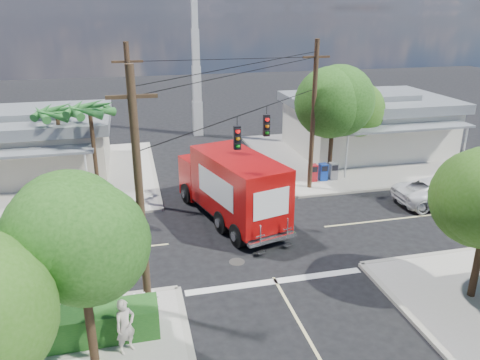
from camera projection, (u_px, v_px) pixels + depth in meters
name	position (u px, v px, depth m)	size (l,w,h in m)	color
ground	(249.00, 235.00, 23.19)	(120.00, 120.00, 0.00)	black
sidewalk_ne	(352.00, 155.00, 35.48)	(14.12, 14.12, 0.14)	#ACA69B
sidewalk_nw	(48.00, 178.00, 30.71)	(14.12, 14.12, 0.14)	#ACA69B
road_markings	(257.00, 249.00, 21.85)	(32.00, 32.00, 0.01)	beige
building_ne	(367.00, 122.00, 36.05)	(11.80, 10.20, 4.50)	silver
building_nw	(29.00, 142.00, 31.17)	(10.80, 10.20, 4.30)	beige
radio_tower	(196.00, 70.00, 39.60)	(0.80, 0.80, 17.00)	silver
tree_sw_front	(79.00, 242.00, 13.28)	(3.88, 3.78, 6.03)	#422D1C
tree_ne_front	(334.00, 107.00, 29.29)	(4.21, 4.14, 6.66)	#422D1C
tree_ne_back	(355.00, 107.00, 32.07)	(3.77, 3.66, 5.82)	#422D1C
palm_nw_front	(90.00, 112.00, 26.65)	(3.01, 3.08, 5.59)	#422D1C
palm_nw_back	(57.00, 114.00, 27.71)	(3.01, 3.08, 5.19)	#422D1C
utility_poles	(210.00, 138.00, 22.69)	(12.00, 10.68, 9.00)	#473321
picket_fence	(72.00, 313.00, 16.14)	(5.94, 0.06, 1.00)	silver
hedge_sw	(63.00, 328.00, 15.36)	(6.20, 1.20, 1.10)	#184917
vending_boxes	(323.00, 172.00, 30.04)	(1.90, 0.50, 1.10)	#A8151C
delivery_truck	(232.00, 186.00, 24.35)	(4.65, 8.82, 3.67)	black
parked_car	(441.00, 192.00, 26.66)	(2.46, 5.33, 1.48)	silver
pedestrian	(125.00, 326.00, 14.85)	(0.69, 0.46, 1.90)	beige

